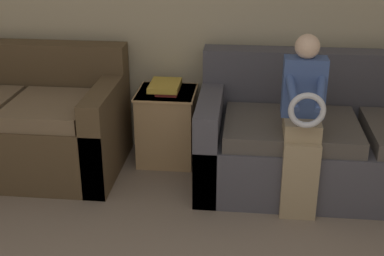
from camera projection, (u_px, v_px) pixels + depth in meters
name	position (u px, v px, depth m)	size (l,w,h in m)	color
couch_main	(357.00, 143.00, 3.81)	(2.25, 0.92, 0.90)	#4C4C56
couch_side	(21.00, 125.00, 4.06)	(1.53, 0.90, 0.90)	brown
child_left_seated	(303.00, 119.00, 3.37)	(0.27, 0.37, 1.16)	tan
side_shelf	(167.00, 125.00, 4.17)	(0.45, 0.45, 0.57)	tan
book_stack	(166.00, 87.00, 4.05)	(0.23, 0.31, 0.07)	#BC3833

